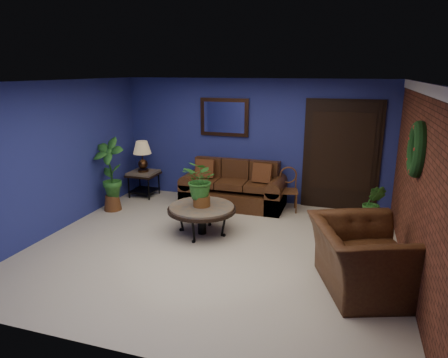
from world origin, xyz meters
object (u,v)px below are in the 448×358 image
(armchair, at_px, (363,258))
(side_chair, at_px, (288,186))
(end_table, at_px, (144,177))
(table_lamp, at_px, (142,153))
(sofa, at_px, (234,190))
(coffee_table, at_px, (202,209))

(armchair, bearing_deg, side_chair, 6.60)
(side_chair, relative_size, armchair, 0.65)
(end_table, relative_size, table_lamp, 0.94)
(end_table, height_order, table_lamp, table_lamp)
(sofa, relative_size, side_chair, 2.41)
(table_lamp, xyz_separation_m, side_chair, (3.11, 0.06, -0.48))
(end_table, relative_size, armchair, 0.46)
(side_chair, bearing_deg, table_lamp, 169.19)
(table_lamp, height_order, armchair, table_lamp)
(sofa, xyz_separation_m, end_table, (-2.03, -0.03, 0.12))
(coffee_table, height_order, table_lamp, table_lamp)
(coffee_table, relative_size, table_lamp, 1.78)
(coffee_table, bearing_deg, side_chair, 54.18)
(coffee_table, relative_size, side_chair, 1.35)
(side_chair, bearing_deg, sofa, 169.88)
(sofa, bearing_deg, armchair, -47.46)
(table_lamp, xyz_separation_m, armchair, (4.45, -2.61, -0.54))
(coffee_table, distance_m, armchair, 2.72)
(armchair, bearing_deg, table_lamp, 39.61)
(end_table, height_order, side_chair, side_chair)
(coffee_table, bearing_deg, armchair, -22.48)
(table_lamp, bearing_deg, coffee_table, -39.04)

